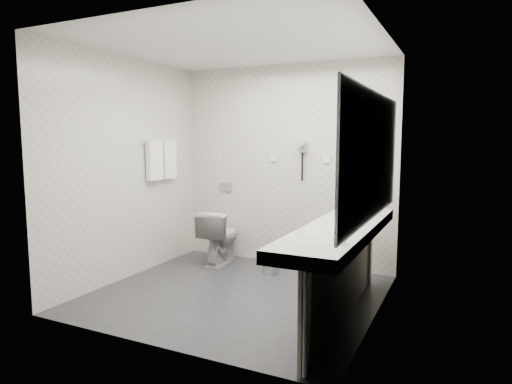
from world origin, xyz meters
The scene contains 32 objects.
floor centered at (0.00, 0.00, 0.00)m, with size 2.80×2.80×0.00m, color #29292E.
ceiling centered at (0.00, 0.00, 2.50)m, with size 2.80×2.80×0.00m, color silver.
wall_back centered at (0.00, 1.30, 1.25)m, with size 2.80×2.80×0.00m, color beige.
wall_front centered at (0.00, -1.30, 1.25)m, with size 2.80×2.80×0.00m, color beige.
wall_left centered at (-1.40, 0.00, 1.25)m, with size 2.60×2.60×0.00m, color beige.
wall_right centered at (1.40, 0.00, 1.25)m, with size 2.60×2.60×0.00m, color beige.
vanity_counter centered at (1.12, -0.20, 0.80)m, with size 0.55×2.20×0.10m, color silver.
vanity_panel centered at (1.15, -0.20, 0.38)m, with size 0.03×2.15×0.75m, color gray.
vanity_post_near centered at (1.18, -1.24, 0.38)m, with size 0.06×0.06×0.75m, color silver.
vanity_post_far centered at (1.18, 0.84, 0.38)m, with size 0.06×0.06×0.75m, color silver.
mirror centered at (1.39, -0.20, 1.45)m, with size 0.02×2.20×1.05m, color #B2BCC6.
basin_near centered at (1.12, -0.85, 0.83)m, with size 0.40×0.31×0.05m, color silver.
basin_far centered at (1.12, 0.45, 0.83)m, with size 0.40×0.31×0.05m, color silver.
faucet_near centered at (1.32, -0.85, 0.92)m, with size 0.04×0.04×0.15m, color silver.
faucet_far centered at (1.32, 0.45, 0.92)m, with size 0.04×0.04×0.15m, color silver.
soap_bottle_a centered at (1.10, -0.14, 0.91)m, with size 0.05×0.05×0.12m, color silver.
soap_bottle_b centered at (1.13, 0.03, 0.89)m, with size 0.06×0.06×0.08m, color silver.
soap_bottle_c centered at (1.24, -0.24, 0.91)m, with size 0.05×0.05×0.12m, color silver.
glass_left centered at (1.28, -0.03, 0.90)m, with size 0.06×0.06×0.10m, color silver.
glass_right centered at (1.20, 0.09, 0.91)m, with size 0.06×0.06×0.12m, color silver.
toilet centered at (-0.74, 0.92, 0.35)m, with size 0.39×0.68×0.69m, color silver.
flush_plate centered at (-0.85, 1.29, 0.95)m, with size 0.18×0.02×0.12m, color #B2B5BA.
pedal_bin centered at (0.04, 0.79, 0.13)m, with size 0.19×0.19×0.27m, color #B2B5BA.
bin_lid centered at (0.04, 0.79, 0.28)m, with size 0.19×0.19×0.01m, color #B2B5BA.
towel_rail centered at (-1.35, 0.55, 1.55)m, with size 0.02×0.02×0.62m, color silver.
towel_near centered at (-1.34, 0.41, 1.33)m, with size 0.07×0.24×0.48m, color white.
towel_far centered at (-1.34, 0.69, 1.33)m, with size 0.07×0.24×0.48m, color white.
dryer_cradle centered at (0.25, 1.27, 1.50)m, with size 0.10×0.04×0.14m, color #999A9E.
dryer_barrel centered at (0.25, 1.20, 1.53)m, with size 0.08×0.08×0.14m, color #999A9E.
dryer_cord centered at (0.25, 1.26, 1.25)m, with size 0.02×0.02×0.35m, color black.
switch_plate_a centered at (-0.15, 1.29, 1.35)m, with size 0.09×0.02×0.09m, color silver.
switch_plate_b centered at (0.55, 1.29, 1.35)m, with size 0.09×0.02×0.09m, color silver.
Camera 1 is at (2.09, -3.88, 1.58)m, focal length 30.97 mm.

